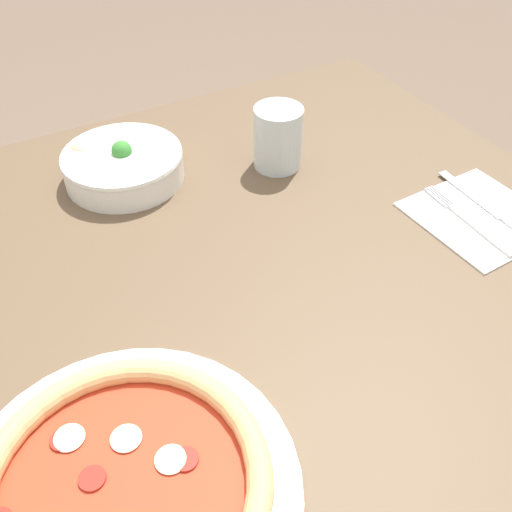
{
  "coord_description": "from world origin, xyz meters",
  "views": [
    {
      "loc": [
        -0.17,
        -0.5,
        1.29
      ],
      "look_at": [
        0.1,
        -0.02,
        0.78
      ],
      "focal_mm": 40.0,
      "sensor_mm": 36.0,
      "label": 1
    }
  ],
  "objects": [
    {
      "name": "dining_table",
      "position": [
        0.0,
        0.0,
        0.66
      ],
      "size": [
        1.24,
        0.94,
        0.76
      ],
      "color": "brown",
      "rests_on": "ground_plane"
    },
    {
      "name": "pizza",
      "position": [
        -0.16,
        -0.23,
        0.78
      ],
      "size": [
        0.34,
        0.34,
        0.04
      ],
      "color": "white",
      "rests_on": "dining_table"
    },
    {
      "name": "bowl",
      "position": [
        0.02,
        0.27,
        0.79
      ],
      "size": [
        0.19,
        0.19,
        0.07
      ],
      "color": "white",
      "rests_on": "dining_table"
    },
    {
      "name": "napkin",
      "position": [
        0.45,
        -0.09,
        0.76
      ],
      "size": [
        0.19,
        0.19,
        0.0
      ],
      "color": "white",
      "rests_on": "dining_table"
    },
    {
      "name": "fork",
      "position": [
        0.42,
        -0.09,
        0.76
      ],
      "size": [
        0.02,
        0.18,
        0.0
      ],
      "rotation": [
        0.0,
        0.0,
        1.53
      ],
      "color": "silver",
      "rests_on": "napkin"
    },
    {
      "name": "knife",
      "position": [
        0.47,
        -0.1,
        0.76
      ],
      "size": [
        0.02,
        0.22,
        0.01
      ],
      "rotation": [
        0.0,
        0.0,
        1.53
      ],
      "color": "silver",
      "rests_on": "napkin"
    },
    {
      "name": "glass",
      "position": [
        0.25,
        0.18,
        0.81
      ],
      "size": [
        0.08,
        0.08,
        0.1
      ],
      "color": "silver",
      "rests_on": "dining_table"
    }
  ]
}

